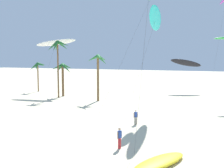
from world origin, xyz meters
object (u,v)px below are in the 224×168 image
at_px(flying_kite_8, 56,43).
at_px(person_foreground_walker, 136,117).
at_px(palm_tree_1, 63,70).
at_px(palm_tree_3, 98,63).
at_px(grounded_kite_1, 160,162).
at_px(palm_tree_0, 38,67).
at_px(flying_kite_6, 155,19).
at_px(person_mid_field, 119,137).
at_px(flying_kite_7, 186,63).
at_px(palm_tree_2, 58,50).

bearing_deg(flying_kite_8, person_foreground_walker, -36.98).
height_order(palm_tree_1, palm_tree_3, palm_tree_3).
bearing_deg(grounded_kite_1, palm_tree_0, 139.71).
bearing_deg(palm_tree_1, flying_kite_6, -25.25).
height_order(palm_tree_1, person_mid_field, palm_tree_1).
distance_m(palm_tree_1, person_foreground_walker, 25.05).
bearing_deg(grounded_kite_1, flying_kite_6, 105.83).
height_order(palm_tree_0, palm_tree_3, palm_tree_3).
xyz_separation_m(palm_tree_0, flying_kite_8, (6.01, -1.68, 5.07)).
xyz_separation_m(palm_tree_3, flying_kite_8, (-11.66, 4.36, 3.96)).
bearing_deg(palm_tree_3, flying_kite_6, -32.00).
relative_size(flying_kite_7, person_foreground_walker, 6.82).
relative_size(flying_kite_6, grounded_kite_1, 2.59).
bearing_deg(palm_tree_3, palm_tree_0, 161.14).
xyz_separation_m(palm_tree_3, person_foreground_walker, (10.95, -12.67, -5.56)).
distance_m(palm_tree_0, palm_tree_2, 11.49).
distance_m(flying_kite_6, flying_kite_7, 25.62).
distance_m(palm_tree_1, palm_tree_3, 9.11).
relative_size(palm_tree_1, palm_tree_2, 0.60).
height_order(palm_tree_1, person_foreground_walker, palm_tree_1).
xyz_separation_m(palm_tree_2, flying_kite_6, (19.92, -7.61, 3.29)).
bearing_deg(palm_tree_2, palm_tree_3, -2.40).
height_order(palm_tree_0, palm_tree_2, palm_tree_2).
xyz_separation_m(palm_tree_1, palm_tree_3, (8.69, -2.32, 1.47)).
height_order(palm_tree_2, person_mid_field, palm_tree_2).
height_order(palm_tree_0, person_mid_field, palm_tree_0).
relative_size(palm_tree_2, flying_kite_7, 0.95).
height_order(flying_kite_7, person_foreground_walker, flying_kite_7).
relative_size(palm_tree_1, grounded_kite_1, 1.21).
xyz_separation_m(flying_kite_7, flying_kite_8, (-23.64, -13.34, 4.10)).
distance_m(palm_tree_0, flying_kite_7, 31.88).
xyz_separation_m(palm_tree_0, palm_tree_2, (9.37, -5.69, 3.43)).
distance_m(grounded_kite_1, person_foreground_walker, 10.99).
bearing_deg(flying_kite_6, palm_tree_2, 159.09).
relative_size(palm_tree_0, palm_tree_1, 1.01).
relative_size(palm_tree_2, flying_kite_6, 0.78).
bearing_deg(flying_kite_7, flying_kite_8, -150.56).
bearing_deg(flying_kite_7, palm_tree_0, -158.52).
bearing_deg(flying_kite_8, palm_tree_3, -20.50).
bearing_deg(palm_tree_3, grounded_kite_1, -54.63).
relative_size(palm_tree_2, flying_kite_8, 0.92).
height_order(palm_tree_3, grounded_kite_1, palm_tree_3).
relative_size(palm_tree_2, person_foreground_walker, 6.50).
bearing_deg(flying_kite_8, person_mid_field, -46.20).
bearing_deg(palm_tree_1, flying_kite_8, 145.51).
relative_size(palm_tree_3, person_foreground_walker, 4.89).
height_order(palm_tree_0, person_foreground_walker, palm_tree_0).
relative_size(palm_tree_3, flying_kite_8, 0.69).
height_order(palm_tree_2, flying_kite_8, flying_kite_8).
relative_size(palm_tree_1, person_mid_field, 3.68).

